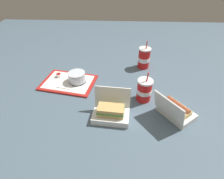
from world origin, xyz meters
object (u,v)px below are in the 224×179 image
clamshell_hotdog_corner (175,110)px  clamshell_sandwich_back (111,112)px  soda_cup_right (144,90)px  food_tray (69,82)px  plastic_fork (71,77)px  ketchup_cup (59,75)px  cake_container (77,77)px  soda_cup_back (144,58)px

clamshell_hotdog_corner → clamshell_sandwich_back: (-0.36, -0.04, 0.00)m
soda_cup_right → clamshell_sandwich_back: bearing=-139.3°
food_tray → soda_cup_right: (0.52, -0.15, 0.07)m
food_tray → plastic_fork: size_ratio=3.72×
soda_cup_right → ketchup_cup: bearing=160.9°
cake_container → soda_cup_back: bearing=26.9°
food_tray → ketchup_cup: 0.11m
food_tray → soda_cup_back: bearing=24.5°
soda_cup_right → food_tray: bearing=164.0°
food_tray → plastic_fork: plastic_fork is taller
food_tray → soda_cup_back: (0.56, 0.25, 0.08)m
clamshell_hotdog_corner → clamshell_sandwich_back: 0.37m
plastic_fork → clamshell_sandwich_back: size_ratio=0.51×
ketchup_cup → clamshell_hotdog_corner: 0.85m
ketchup_cup → soda_cup_back: size_ratio=0.18×
clamshell_sandwich_back → soda_cup_back: bearing=67.9°
plastic_fork → food_tray: bearing=-114.0°
soda_cup_right → soda_cup_back: soda_cup_back is taller
plastic_fork → soda_cup_back: size_ratio=0.49×
ketchup_cup → clamshell_hotdog_corner: clamshell_hotdog_corner is taller
soda_cup_back → clamshell_hotdog_corner: bearing=-76.3°
clamshell_sandwich_back → soda_cup_right: soda_cup_right is taller
clamshell_hotdog_corner → clamshell_sandwich_back: bearing=-174.4°
soda_cup_right → clamshell_hotdog_corner: bearing=-38.8°
soda_cup_right → cake_container: bearing=161.3°
plastic_fork → soda_cup_back: (0.55, 0.20, 0.07)m
clamshell_hotdog_corner → soda_cup_back: bearing=103.7°
food_tray → plastic_fork: bearing=85.4°
cake_container → clamshell_hotdog_corner: 0.69m
cake_container → soda_cup_back: soda_cup_back is taller
soda_cup_back → food_tray: bearing=-155.5°
plastic_fork → cake_container: bearing=-58.6°
food_tray → soda_cup_right: bearing=-16.0°
ketchup_cup → soda_cup_right: 0.65m
food_tray → ketchup_cup: size_ratio=10.23×
soda_cup_right → soda_cup_back: 0.41m
clamshell_sandwich_back → soda_cup_back: (0.23, 0.57, 0.04)m
ketchup_cup → cake_container: bearing=-20.1°
ketchup_cup → soda_cup_back: bearing=16.7°
soda_cup_back → clamshell_sandwich_back: bearing=-112.1°
cake_container → ketchup_cup: size_ratio=3.04×
ketchup_cup → plastic_fork: 0.09m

